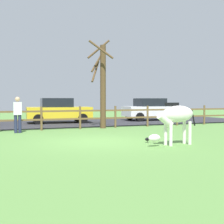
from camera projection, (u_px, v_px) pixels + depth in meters
ground_plane at (98, 142)px, 11.31m from camera, size 60.00×60.00×0.00m
parking_asphalt at (47, 123)px, 19.88m from camera, size 28.00×7.40×0.05m
paddock_fence at (61, 116)px, 15.85m from camera, size 21.88×0.11×1.17m
bare_tree at (102, 83)px, 16.64m from camera, size 1.52×1.58×4.81m
zebra at (176, 117)px, 10.47m from camera, size 1.94×0.58×1.41m
crow_on_grass at (148, 139)px, 11.08m from camera, size 0.22×0.10×0.20m
parked_car_yellow at (58, 110)px, 19.88m from camera, size 4.14×2.17×1.56m
parked_car_white at (151, 109)px, 22.48m from camera, size 4.06×2.00×1.56m
visitor_near_fence at (18, 113)px, 14.26m from camera, size 0.38×0.25×1.64m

